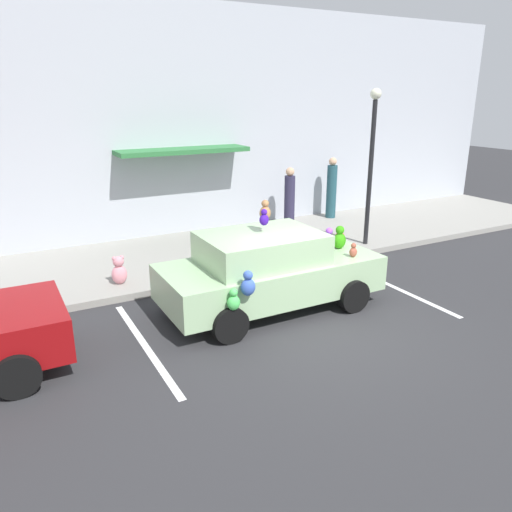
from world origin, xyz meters
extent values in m
plane|color=#2D2D30|center=(0.00, 0.00, 0.00)|extent=(60.00, 60.00, 0.00)
cube|color=gray|center=(0.00, 5.00, 0.07)|extent=(24.00, 4.00, 0.15)
cube|color=#B2B7C1|center=(0.00, 7.15, 3.20)|extent=(24.00, 0.30, 6.40)
cube|color=#2D723B|center=(-0.02, 6.60, 2.55)|extent=(3.60, 1.10, 0.12)
cube|color=silver|center=(2.66, 1.00, 0.00)|extent=(0.12, 3.60, 0.01)
cube|color=silver|center=(-2.90, 1.00, 0.00)|extent=(0.12, 3.60, 0.01)
cube|color=#A2C694|center=(-0.26, 1.34, 0.64)|extent=(4.25, 1.81, 0.68)
cube|color=#A2C694|center=(-0.48, 1.34, 1.26)|extent=(2.21, 1.59, 0.56)
cylinder|color=black|center=(1.05, 2.25, 0.32)|extent=(0.64, 0.22, 0.64)
cylinder|color=black|center=(1.05, 0.44, 0.32)|extent=(0.64, 0.22, 0.64)
cylinder|color=black|center=(-1.58, 2.25, 0.32)|extent=(0.64, 0.22, 0.64)
cylinder|color=black|center=(-1.58, 0.44, 0.32)|extent=(0.64, 0.22, 0.64)
ellipsoid|color=#A9573C|center=(1.54, 1.56, 1.12)|extent=(0.24, 0.19, 0.28)
sphere|color=#A9573C|center=(1.54, 1.56, 1.32)|extent=(0.15, 0.15, 0.15)
ellipsoid|color=purple|center=(1.01, 1.47, 1.11)|extent=(0.22, 0.18, 0.26)
sphere|color=purple|center=(1.01, 1.47, 1.29)|extent=(0.14, 0.14, 0.14)
ellipsoid|color=#3A5CBC|center=(-1.28, 0.33, 0.98)|extent=(0.25, 0.21, 0.30)
sphere|color=#3A5CBC|center=(-1.28, 0.33, 1.19)|extent=(0.16, 0.16, 0.16)
ellipsoid|color=#A150E4|center=(1.24, 1.54, 1.12)|extent=(0.24, 0.20, 0.28)
sphere|color=#A150E4|center=(1.24, 1.54, 1.32)|extent=(0.15, 0.15, 0.15)
ellipsoid|color=#51D55E|center=(-1.55, 0.35, 0.75)|extent=(0.22, 0.18, 0.26)
sphere|color=#51D55E|center=(-1.55, 0.35, 0.93)|extent=(0.14, 0.14, 0.14)
ellipsoid|color=#309511|center=(1.36, 1.34, 1.15)|extent=(0.28, 0.23, 0.33)
sphere|color=#309511|center=(1.36, 1.34, 1.38)|extent=(0.18, 0.18, 0.18)
ellipsoid|color=#A14E3B|center=(1.26, 0.76, 1.08)|extent=(0.16, 0.13, 0.19)
sphere|color=#A14E3B|center=(1.26, 0.76, 1.21)|extent=(0.10, 0.10, 0.10)
ellipsoid|color=green|center=(0.72, 1.25, 1.13)|extent=(0.24, 0.20, 0.29)
sphere|color=green|center=(0.72, 1.25, 1.32)|extent=(0.15, 0.15, 0.15)
ellipsoid|color=#99673F|center=(-0.33, 1.46, 1.90)|extent=(0.22, 0.18, 0.26)
sphere|color=#99673F|center=(-0.33, 1.46, 2.08)|extent=(0.14, 0.14, 0.14)
ellipsoid|color=#351390|center=(-0.40, 1.37, 1.79)|extent=(0.18, 0.15, 0.22)
sphere|color=#351390|center=(-0.40, 1.37, 1.94)|extent=(0.12, 0.12, 0.12)
cylinder|color=black|center=(-4.85, 2.20, 0.32)|extent=(0.64, 0.22, 0.64)
cylinder|color=black|center=(-4.85, 0.40, 0.32)|extent=(0.64, 0.22, 0.64)
ellipsoid|color=pink|center=(-2.64, 3.67, 0.35)|extent=(0.33, 0.27, 0.41)
sphere|color=pink|center=(-2.64, 3.67, 0.65)|extent=(0.23, 0.23, 0.23)
sphere|color=pink|center=(-2.72, 3.67, 0.73)|extent=(0.10, 0.10, 0.10)
sphere|color=pink|center=(-2.55, 3.67, 0.73)|extent=(0.10, 0.10, 0.10)
cylinder|color=black|center=(3.95, 3.50, 2.01)|extent=(0.12, 0.12, 3.73)
sphere|color=#EAEACC|center=(3.95, 3.50, 4.02)|extent=(0.28, 0.28, 0.28)
cylinder|color=#2B2742|center=(3.18, 6.16, 0.91)|extent=(0.32, 0.32, 1.52)
sphere|color=tan|center=(3.18, 6.16, 1.80)|extent=(0.26, 0.26, 0.26)
cylinder|color=#214A54|center=(4.93, 6.40, 1.00)|extent=(0.32, 0.32, 1.69)
sphere|color=tan|center=(4.93, 6.40, 1.97)|extent=(0.25, 0.25, 0.25)
camera|label=1|loc=(-4.82, -6.46, 4.03)|focal=34.95mm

